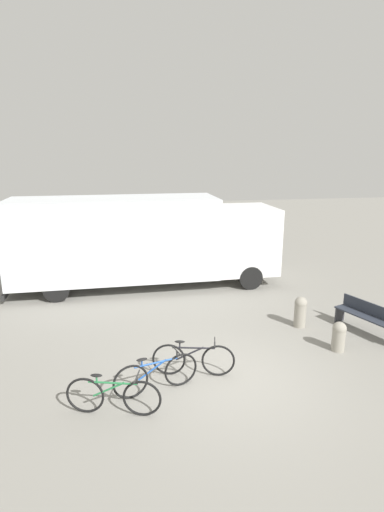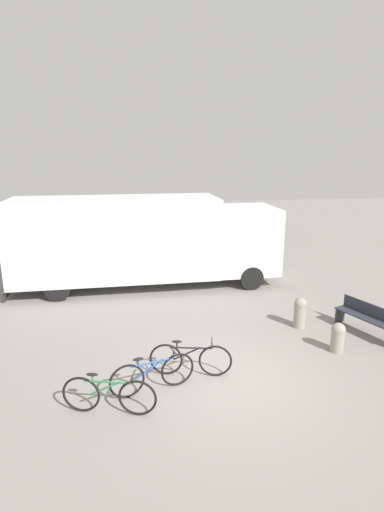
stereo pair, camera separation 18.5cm
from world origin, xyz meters
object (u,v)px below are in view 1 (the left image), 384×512
Objects in this scene: bicycle_near at (113,396)px; bollard_near_bench at (339,335)px; bicycle_middle at (156,375)px; bollard_far_bench at (300,310)px; delivery_truck at (142,239)px; park_bench at (370,317)px; bicycle_far at (193,359)px.

bollard_near_bench is (5.32, 1.50, 0.02)m from bicycle_near.
bollard_far_bench is at bearing 15.03° from bicycle_middle.
bollard_far_bench reaches higher than bollard_near_bench.
delivery_truck is 5.94m from bollard_far_bench.
delivery_truck is 4.82× the size of park_bench.
bollard_far_bench is (-0.32, 1.45, 0.07)m from bollard_near_bench.
bicycle_middle reaches higher than bollard_near_bench.
bicycle_middle is at bearing 49.35° from bicycle_near.
delivery_truck is 7.23m from bollard_near_bench.
delivery_truck is 5.37× the size of bicycle_near.
delivery_truck is at bearing 97.33° from bicycle_near.
park_bench is 1.11× the size of bicycle_near.
bicycle_near is (-0.99, -7.14, -1.34)m from delivery_truck.
bicycle_near is 5.80m from bollard_far_bench.
bicycle_far is at bearing 47.01° from bicycle_near.
bicycle_near is at bearing -149.45° from bollard_far_bench.
bicycle_middle is at bearing -150.20° from bollard_far_bench.
bollard_far_bench is (-1.62, 0.72, 0.00)m from park_bench.
bollard_far_bench is at bearing 46.04° from park_bench.
delivery_truck reaches higher than park_bench.
bicycle_near is at bearing -135.31° from bicycle_far.
bicycle_far is at bearing -84.07° from delivery_truck.
park_bench is at bearing 26.43° from bicycle_far.
park_bench is at bearing -23.95° from bollard_far_bench.
bicycle_middle is 0.99× the size of bicycle_far.
park_bench is at bearing 33.82° from bicycle_near.
bicycle_middle is (0.84, 0.57, 0.00)m from bicycle_near.
park_bench is 1.49m from bollard_near_bench.
park_bench is at bearing 1.27° from bicycle_middle.
bicycle_near is at bearing -160.62° from bicycle_middle.
bicycle_far is 2.03× the size of bollard_far_bench.
bollard_near_bench is at bearing -52.96° from delivery_truck.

